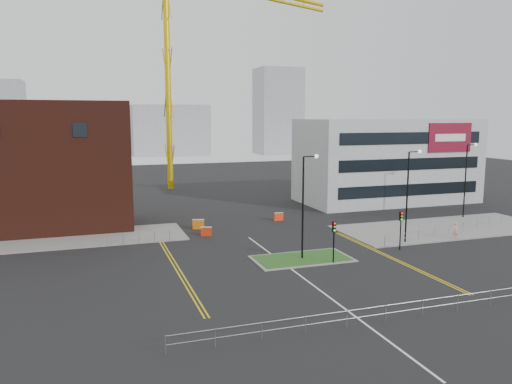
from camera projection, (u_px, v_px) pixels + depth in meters
ground at (322, 292)px, 35.55m from camera, size 200.00×200.00×0.00m
pavement_left at (43, 241)px, 49.81m from camera, size 28.00×8.00×0.12m
pavement_right at (445, 228)px, 55.62m from camera, size 24.00×10.00×0.12m
island_kerb at (302, 259)px, 43.67m from camera, size 8.60×4.60×0.08m
grass_island at (302, 259)px, 43.66m from camera, size 8.00×4.00×0.12m
brick_building at (14, 169)px, 53.46m from camera, size 24.20×10.07×14.24m
office_block at (387, 161)px, 72.83m from camera, size 25.00×12.20×12.00m
tower_crane at (194, 27)px, 86.08m from camera, size 48.69×22.78×40.23m
streetlamp_island at (305, 198)px, 42.93m from camera, size 1.46×0.36×9.18m
streetlamp_right_near at (409, 189)px, 48.61m from camera, size 1.46×0.36×9.18m
streetlamp_right_far at (467, 174)px, 60.53m from camera, size 1.46×0.36×9.18m
traffic_light_island at (334, 234)px, 42.03m from camera, size 0.28×0.33×3.65m
traffic_light_right at (401, 223)px, 46.44m from camera, size 0.28×0.33×3.65m
railing_front at (367, 312)px, 29.81m from camera, size 24.05×0.05×1.10m
railing_left at (139, 236)px, 48.81m from camera, size 6.05×0.05×1.10m
railing_right at (449, 227)px, 52.70m from camera, size 19.05×5.05×1.10m
centre_line at (310, 283)px, 37.42m from camera, size 0.15×30.00×0.01m
yellow_left_a at (173, 265)px, 42.06m from camera, size 0.12×24.00×0.01m
yellow_left_b at (176, 264)px, 42.16m from camera, size 0.12×24.00×0.01m
yellow_right_a at (389, 257)px, 44.18m from camera, size 0.12×20.00×0.01m
yellow_right_b at (392, 257)px, 44.27m from camera, size 0.12×20.00×0.01m
skyline_b at (170, 130)px, 159.26m from camera, size 24.00×12.00×16.00m
skyline_c at (278, 111)px, 164.77m from camera, size 14.00×12.00×28.00m
skyline_d at (110, 136)px, 163.23m from camera, size 30.00×12.00×12.00m
pedestrian at (456, 231)px, 50.61m from camera, size 0.65×0.44×1.76m
barrier_left at (198, 224)px, 55.32m from camera, size 1.34×0.73×1.07m
barrier_mid at (206, 231)px, 52.12m from camera, size 1.18×0.70×0.94m
barrier_right at (278, 216)px, 59.85m from camera, size 1.13×0.38×0.95m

